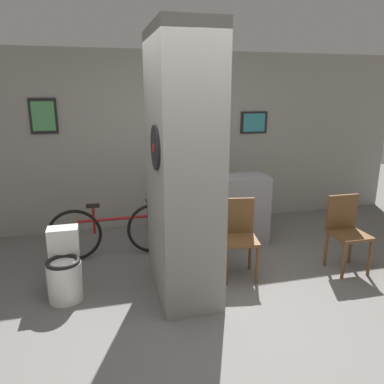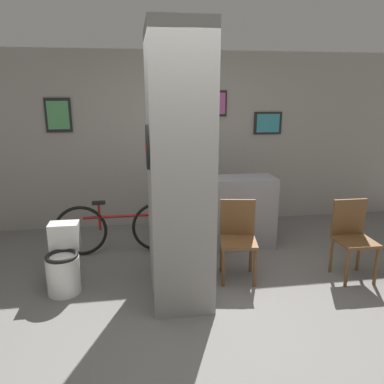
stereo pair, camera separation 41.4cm
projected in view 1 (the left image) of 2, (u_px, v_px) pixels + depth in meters
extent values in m
plane|color=slate|center=(211.00, 315.00, 3.51)|extent=(14.00, 14.00, 0.00)
cube|color=gray|center=(160.00, 141.00, 5.62)|extent=(8.00, 0.06, 2.60)
cube|color=black|center=(43.00, 116.00, 5.09)|extent=(0.36, 0.02, 0.48)
cube|color=#4C9959|center=(43.00, 116.00, 5.07)|extent=(0.30, 0.01, 0.39)
cube|color=black|center=(254.00, 123.00, 5.88)|extent=(0.44, 0.02, 0.34)
cube|color=teal|center=(254.00, 123.00, 5.87)|extent=(0.36, 0.01, 0.28)
cube|color=black|center=(205.00, 103.00, 5.61)|extent=(0.28, 0.02, 0.38)
cube|color=#B24C8C|center=(206.00, 103.00, 5.59)|extent=(0.23, 0.01, 0.31)
cube|color=gray|center=(182.00, 169.00, 3.63)|extent=(0.57, 1.07, 2.60)
cylinder|color=black|center=(155.00, 148.00, 3.30)|extent=(0.03, 0.40, 0.40)
cylinder|color=red|center=(154.00, 148.00, 3.29)|extent=(0.01, 0.07, 0.07)
cube|color=gray|center=(218.00, 212.00, 4.99)|extent=(1.32, 0.44, 0.95)
cylinder|color=white|center=(65.00, 281.00, 3.73)|extent=(0.34, 0.34, 0.40)
torus|color=black|center=(63.00, 262.00, 3.68)|extent=(0.33, 0.33, 0.04)
cube|color=white|center=(63.00, 241.00, 3.86)|extent=(0.31, 0.20, 0.29)
cylinder|color=brown|center=(226.00, 266.00, 4.02)|extent=(0.04, 0.04, 0.42)
cylinder|color=brown|center=(257.00, 265.00, 4.04)|extent=(0.04, 0.04, 0.42)
cylinder|color=brown|center=(222.00, 253.00, 4.34)|extent=(0.04, 0.04, 0.42)
cylinder|color=brown|center=(250.00, 252.00, 4.37)|extent=(0.04, 0.04, 0.42)
cube|color=brown|center=(239.00, 240.00, 4.13)|extent=(0.45, 0.45, 0.04)
cube|color=brown|center=(237.00, 216.00, 4.25)|extent=(0.39, 0.10, 0.41)
cylinder|color=brown|center=(343.00, 261.00, 4.14)|extent=(0.04, 0.04, 0.42)
cylinder|color=brown|center=(370.00, 258.00, 4.21)|extent=(0.04, 0.04, 0.42)
cylinder|color=brown|center=(326.00, 249.00, 4.45)|extent=(0.04, 0.04, 0.42)
cylinder|color=brown|center=(351.00, 247.00, 4.53)|extent=(0.04, 0.04, 0.42)
cube|color=brown|center=(349.00, 235.00, 4.27)|extent=(0.40, 0.40, 0.04)
cube|color=brown|center=(342.00, 212.00, 4.38)|extent=(0.39, 0.04, 0.41)
torus|color=black|center=(74.00, 235.00, 4.57)|extent=(0.66, 0.04, 0.66)
torus|color=black|center=(153.00, 228.00, 4.80)|extent=(0.66, 0.04, 0.66)
cylinder|color=maroon|center=(114.00, 219.00, 4.64)|extent=(0.89, 0.04, 0.04)
cylinder|color=maroon|center=(94.00, 221.00, 4.58)|extent=(0.03, 0.03, 0.34)
cylinder|color=maroon|center=(149.00, 216.00, 4.75)|extent=(0.03, 0.03, 0.31)
cube|color=black|center=(93.00, 206.00, 4.53)|extent=(0.16, 0.06, 0.04)
cylinder|color=#262626|center=(148.00, 204.00, 4.71)|extent=(0.03, 0.42, 0.03)
cylinder|color=silver|center=(197.00, 172.00, 4.72)|extent=(0.08, 0.08, 0.18)
cylinder|color=silver|center=(197.00, 163.00, 4.68)|extent=(0.03, 0.03, 0.08)
sphere|color=#333333|center=(197.00, 159.00, 4.67)|extent=(0.03, 0.03, 0.03)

